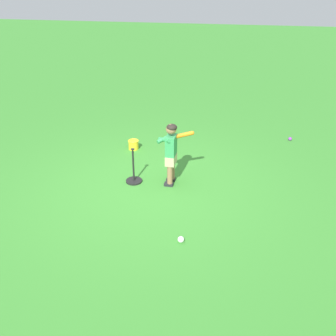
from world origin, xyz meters
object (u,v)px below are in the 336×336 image
Objects in this scene: batting_tee at (134,176)px; play_ball_far_left at (181,239)px; play_ball_center_lawn at (290,139)px; child_batter at (171,149)px; toy_bucket at (133,145)px.

play_ball_far_left is at bearing 124.41° from batting_tee.
play_ball_center_lawn is (-1.81, -3.76, -0.01)m from play_ball_far_left.
play_ball_far_left reaches higher than play_ball_center_lawn.
child_batter is at bearing 45.18° from play_ball_center_lawn.
child_batter is at bearing 128.19° from toy_bucket.
play_ball_center_lawn is 3.63m from batting_tee.
batting_tee is 2.87× the size of toy_bucket.
batting_tee reaches higher than toy_bucket.
toy_bucket reaches higher than play_ball_far_left.
play_ball_center_lawn is 0.12× the size of batting_tee.
toy_bucket is (0.97, -1.24, -0.55)m from child_batter.
child_batter reaches higher than play_ball_far_left.
child_batter is 1.74× the size of batting_tee.
child_batter reaches higher than toy_bucket.
play_ball_far_left is 4.18m from play_ball_center_lawn.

